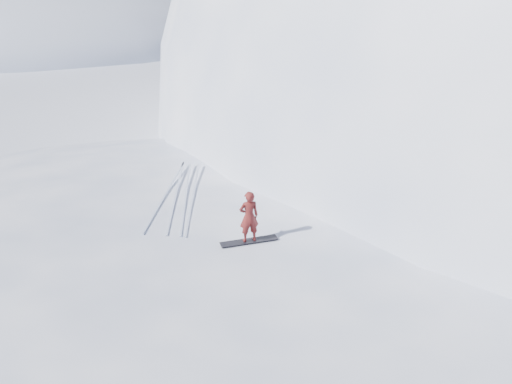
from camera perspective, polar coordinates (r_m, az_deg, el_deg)
ground at (r=14.65m, az=-12.56°, el=-16.81°), size 400.00×400.00×0.00m
near_ridge at (r=16.56m, az=-5.23°, el=-10.85°), size 36.00×28.00×4.80m
peak_shoulder at (r=31.80m, az=19.71°, el=5.34°), size 28.00×24.00×18.00m
far_ridge_c at (r=128.51m, az=-9.84°, el=19.52°), size 140.00×90.00×36.00m
wind_bumps at (r=16.35m, az=-11.47°, el=-11.80°), size 16.00×14.40×1.00m
snowboard at (r=14.21m, az=-0.79°, el=-5.62°), size 1.61×1.06×0.03m
snowboarder at (r=13.85m, az=-0.81°, el=-2.84°), size 0.66×0.58×1.52m
board_tracks at (r=17.35m, az=-8.63°, el=-0.14°), size 2.12×5.96×0.04m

